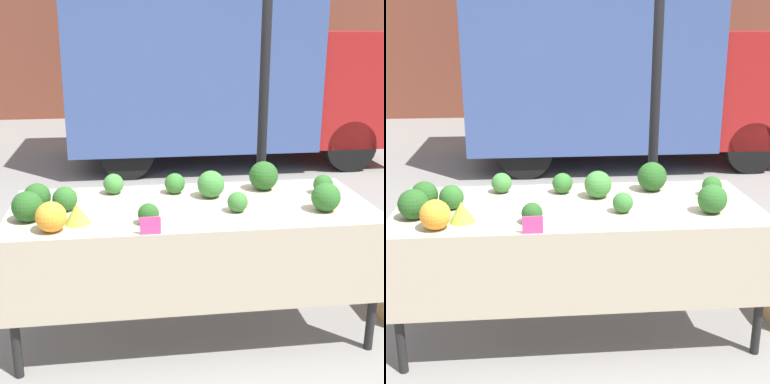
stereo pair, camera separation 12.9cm
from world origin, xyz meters
The scene contains 18 objects.
ground_plane centered at (0.00, 0.00, 0.00)m, with size 40.00×40.00×0.00m, color gray.
tent_pole centered at (0.62, 0.79, 1.38)m, with size 0.07×0.07×2.77m.
parked_truck centered at (0.93, 4.21, 1.21)m, with size 4.21×1.87×2.28m.
market_table centered at (0.00, -0.06, 0.71)m, with size 2.09×0.87×0.80m.
orange_cauliflower centered at (-0.76, -0.32, 0.88)m, with size 0.16×0.16×0.16m.
romanesco_head centered at (-0.64, -0.22, 0.86)m, with size 0.14×0.14×0.11m.
broccoli_head_0 centered at (-0.08, 0.24, 0.86)m, with size 0.13×0.13×0.13m.
broccoli_head_1 centered at (0.24, -0.15, 0.86)m, with size 0.12×0.12×0.12m.
broccoli_head_2 centered at (0.49, 0.24, 0.89)m, with size 0.18×0.18×0.18m.
broccoli_head_3 centered at (-0.90, -0.15, 0.88)m, with size 0.17×0.17×0.17m.
broccoli_head_4 centered at (0.13, 0.13, 0.88)m, with size 0.17×0.17×0.17m.
broccoli_head_5 centered at (-0.72, 0.00, 0.87)m, with size 0.14×0.14×0.14m.
broccoli_head_6 centered at (-0.88, 0.04, 0.88)m, with size 0.15×0.15×0.15m.
broccoli_head_7 centered at (0.83, 0.11, 0.86)m, with size 0.12×0.12×0.12m.
broccoli_head_8 centered at (-0.45, 0.28, 0.86)m, with size 0.13×0.13×0.13m.
broccoli_head_9 centered at (0.73, -0.20, 0.88)m, with size 0.16×0.16×0.16m.
broccoli_head_10 centered at (-0.27, -0.28, 0.86)m, with size 0.11×0.11×0.11m.
price_sign centered at (-0.27, -0.42, 0.85)m, with size 0.10×0.01×0.09m.
Camera 2 is at (-0.26, -2.93, 1.80)m, focal length 50.00 mm.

